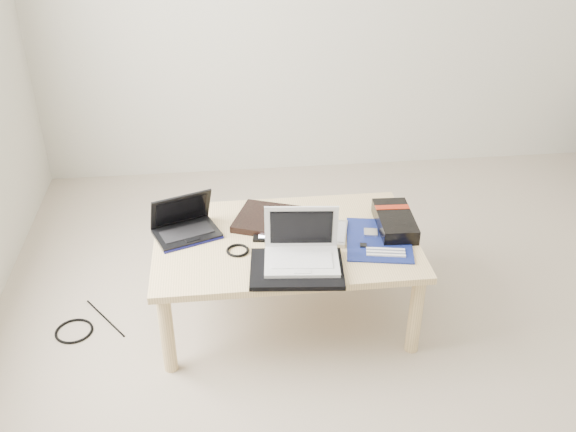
{
  "coord_description": "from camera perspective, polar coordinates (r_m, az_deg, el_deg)",
  "views": [
    {
      "loc": [
        -0.93,
        -1.74,
        1.86
      ],
      "look_at": [
        -0.67,
        0.52,
        0.51
      ],
      "focal_mm": 40.0,
      "sensor_mm": 36.0,
      "label": 1
    }
  ],
  "objects": [
    {
      "name": "ground",
      "position": [
        2.71,
        15.98,
        -14.16
      ],
      "size": [
        4.0,
        4.0,
        0.0
      ],
      "primitive_type": "plane",
      "color": "#B1A290",
      "rests_on": "ground"
    },
    {
      "name": "coffee_table",
      "position": [
        2.73,
        -0.25,
        -2.85
      ],
      "size": [
        1.1,
        0.7,
        0.4
      ],
      "color": "#E3C389",
      "rests_on": "ground"
    },
    {
      "name": "book",
      "position": [
        2.81,
        -1.41,
        -0.35
      ],
      "size": [
        0.38,
        0.35,
        0.03
      ],
      "color": "black",
      "rests_on": "coffee_table"
    },
    {
      "name": "netbook",
      "position": [
        2.76,
        -9.14,
        -0.85
      ],
      "size": [
        0.31,
        0.27,
        0.18
      ],
      "color": "black",
      "rests_on": "coffee_table"
    },
    {
      "name": "tablet",
      "position": [
        2.75,
        -0.65,
        -1.3
      ],
      "size": [
        0.25,
        0.2,
        0.01
      ],
      "color": "black",
      "rests_on": "coffee_table"
    },
    {
      "name": "remote",
      "position": [
        2.73,
        4.73,
        -1.56
      ],
      "size": [
        0.09,
        0.2,
        0.02
      ],
      "color": "#B6B5BA",
      "rests_on": "coffee_table"
    },
    {
      "name": "neoprene_sleeve",
      "position": [
        2.51,
        0.77,
        -4.71
      ],
      "size": [
        0.39,
        0.3,
        0.02
      ],
      "primitive_type": "cube",
      "rotation": [
        0.0,
        0.0,
        -0.1
      ],
      "color": "black",
      "rests_on": "coffee_table"
    },
    {
      "name": "white_laptop",
      "position": [
        2.52,
        1.22,
        -3.0
      ],
      "size": [
        0.31,
        0.23,
        0.21
      ],
      "color": "silver",
      "rests_on": "neoprene_sleeve"
    },
    {
      "name": "motherboard",
      "position": [
        2.72,
        8.13,
        -2.11
      ],
      "size": [
        0.33,
        0.38,
        0.02
      ],
      "color": "#0D1A55",
      "rests_on": "coffee_table"
    },
    {
      "name": "gpu_box",
      "position": [
        2.8,
        9.47,
        -0.45
      ],
      "size": [
        0.16,
        0.31,
        0.07
      ],
      "color": "black",
      "rests_on": "coffee_table"
    },
    {
      "name": "cable_coil",
      "position": [
        2.63,
        -4.51,
        -3.06
      ],
      "size": [
        0.11,
        0.11,
        0.01
      ],
      "primitive_type": "torus",
      "rotation": [
        0.0,
        0.0,
        -0.16
      ],
      "color": "black",
      "rests_on": "coffee_table"
    },
    {
      "name": "floor_cable_coil",
      "position": [
        2.99,
        -18.49,
        -9.67
      ],
      "size": [
        0.19,
        0.19,
        0.01
      ],
      "primitive_type": "torus",
      "rotation": [
        0.0,
        0.0,
        0.19
      ],
      "color": "black",
      "rests_on": "ground"
    },
    {
      "name": "floor_cable_trail",
      "position": [
        3.02,
        -15.94,
        -8.71
      ],
      "size": [
        0.2,
        0.27,
        0.01
      ],
      "primitive_type": "cylinder",
      "rotation": [
        1.57,
        0.0,
        0.63
      ],
      "color": "black",
      "rests_on": "ground"
    }
  ]
}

